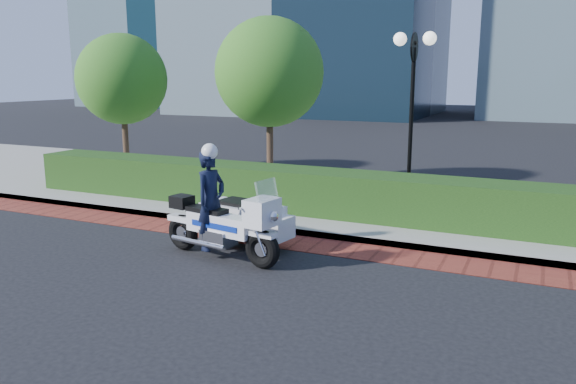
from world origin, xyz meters
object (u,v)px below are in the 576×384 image
at_px(lamppost, 412,92).
at_px(tree_a, 122,79).
at_px(police_motorcycle, 229,215).
at_px(tree_b, 269,72).

height_order(lamppost, tree_a, tree_a).
relative_size(lamppost, tree_a, 0.92).
relative_size(lamppost, police_motorcycle, 1.60).
distance_m(tree_a, tree_b, 5.50).
distance_m(lamppost, tree_a, 10.09).
xyz_separation_m(tree_a, police_motorcycle, (7.66, -6.09, -2.49)).
xyz_separation_m(tree_b, police_motorcycle, (2.16, -6.09, -2.70)).
bearing_deg(lamppost, tree_b, 163.89).
bearing_deg(tree_b, police_motorcycle, -70.51).
bearing_deg(tree_b, tree_a, 180.00).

